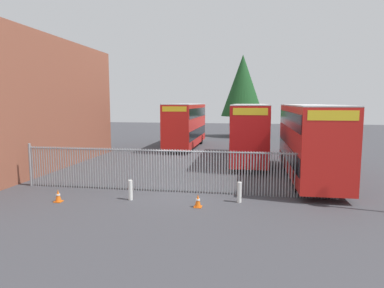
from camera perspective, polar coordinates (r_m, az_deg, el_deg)
name	(u,v)px	position (r m, az deg, el deg)	size (l,w,h in m)	color
ground_plane	(201,164)	(25.23, 1.51, -3.42)	(100.00, 100.00, 0.00)	#3D3D42
palisade_fence	(172,169)	(17.33, -3.29, -4.26)	(16.08, 0.14, 2.35)	gray
double_decker_bus_near_gate	(310,139)	(21.30, 19.16, 0.85)	(2.54, 10.81, 4.42)	red
double_decker_bus_behind_fence_left	(250,130)	(26.71, 9.66, 2.31)	(2.54, 10.81, 4.42)	red
double_decker_bus_behind_fence_right	(186,124)	(34.44, -1.02, 3.44)	(2.54, 10.81, 4.42)	red
bollard_near_left	(130,190)	(16.33, -10.29, -7.61)	(0.20, 0.20, 0.95)	silver
bollard_center_front	(239,192)	(15.83, 7.95, -8.02)	(0.20, 0.20, 0.95)	silver
traffic_cone_by_gate	(198,201)	(15.04, 0.99, -9.50)	(0.34, 0.34, 0.59)	orange
traffic_cone_mid_forecourt	(58,196)	(16.96, -21.54, -8.08)	(0.34, 0.34, 0.59)	orange
tree_tall_back	(243,86)	(45.64, 8.49, 9.67)	(5.57, 5.57, 10.73)	#4C3823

